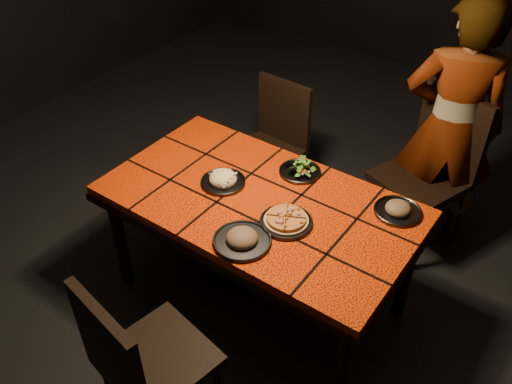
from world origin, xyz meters
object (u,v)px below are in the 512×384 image
Objects in this scene: chair_near at (138,360)px; chair_far_left at (275,138)px; dining_table at (259,210)px; plate_pizza at (286,221)px; plate_pasta at (223,180)px; diner at (451,128)px; chair_far_right at (433,163)px.

chair_near reaches higher than chair_far_left.
dining_table is 0.25m from plate_pizza.
plate_pizza is 1.22× the size of plate_pasta.
diner is 1.26m from plate_pizza.
chair_near reaches higher than dining_table.
chair_far_right reaches higher than chair_near.
chair_far_left reaches higher than dining_table.
plate_pasta is at bearing -62.73° from chair_near.
chair_far_left is at bearing -63.65° from chair_near.
chair_near is 2.07m from chair_far_right.
chair_far_right reaches higher than plate_pasta.
plate_pasta is (0.23, -0.83, 0.26)m from chair_far_left.
chair_far_right reaches higher than chair_far_left.
chair_far_left is (-0.46, 0.83, -0.16)m from dining_table.
chair_near reaches higher than plate_pasta.
chair_far_right reaches higher than plate_pizza.
plate_pizza is at bearing -9.32° from plate_pasta.
plate_pizza is at bearing -50.84° from chair_far_left.
diner reaches higher than plate_pasta.
plate_pizza is at bearing -20.36° from dining_table.
chair_far_left is 1.03m from chair_far_right.
chair_far_right is 0.64× the size of diner.
diner is at bearing 18.72° from chair_far_left.
dining_table is 1.56× the size of chair_far_right.
diner is 5.58× the size of plate_pizza.
dining_table is at bearing -58.48° from chair_far_left.
chair_far_right is 4.35× the size of plate_pasta.
dining_table is at bearing 159.64° from plate_pizza.
chair_far_right is at bearing 45.75° from diner.
chair_near is 1.86m from chair_far_left.
chair_near is at bearing -72.86° from plate_pasta.
diner reaches higher than chair_far_left.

